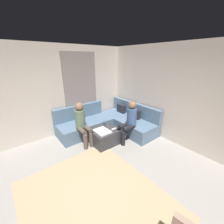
% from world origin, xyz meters
% --- Properties ---
extents(ground_plane, '(6.00, 6.00, 0.10)m').
position_xyz_m(ground_plane, '(0.00, 0.00, -0.05)').
color(ground_plane, gray).
extents(wall_back, '(6.00, 0.12, 2.70)m').
position_xyz_m(wall_back, '(0.00, 2.94, 1.35)').
color(wall_back, beige).
rests_on(wall_back, ground_plane).
extents(wall_left, '(0.12, 6.00, 2.70)m').
position_xyz_m(wall_left, '(-2.94, 0.00, 1.35)').
color(wall_left, beige).
rests_on(wall_left, ground_plane).
extents(curtain_panel, '(0.06, 1.10, 2.50)m').
position_xyz_m(curtain_panel, '(-2.84, 1.30, 1.25)').
color(curtain_panel, gray).
rests_on(curtain_panel, ground_plane).
extents(area_rug, '(2.60, 2.20, 0.01)m').
position_xyz_m(area_rug, '(-0.20, 0.10, 0.01)').
color(area_rug, tan).
rests_on(area_rug, ground_plane).
extents(sectional_couch, '(2.10, 2.55, 0.87)m').
position_xyz_m(sectional_couch, '(-2.08, 1.88, 0.28)').
color(sectional_couch, slate).
rests_on(sectional_couch, ground_plane).
extents(ottoman, '(0.76, 0.76, 0.42)m').
position_xyz_m(ottoman, '(-1.58, 1.29, 0.21)').
color(ottoman, '#333338').
rests_on(ottoman, ground_plane).
extents(folded_blanket, '(0.44, 0.36, 0.04)m').
position_xyz_m(folded_blanket, '(-1.48, 1.17, 0.44)').
color(folded_blanket, white).
rests_on(folded_blanket, ottoman).
extents(coffee_mug, '(0.08, 0.08, 0.10)m').
position_xyz_m(coffee_mug, '(-1.80, 1.47, 0.47)').
color(coffee_mug, '#334C72').
rests_on(coffee_mug, ottoman).
extents(game_remote, '(0.05, 0.15, 0.02)m').
position_xyz_m(game_remote, '(-1.40, 1.51, 0.43)').
color(game_remote, white).
rests_on(game_remote, ottoman).
extents(person_on_couch_back, '(0.30, 0.60, 1.20)m').
position_xyz_m(person_on_couch_back, '(-1.22, 1.93, 0.66)').
color(person_on_couch_back, black).
rests_on(person_on_couch_back, ground_plane).
extents(person_on_couch_side, '(0.60, 0.30, 1.20)m').
position_xyz_m(person_on_couch_side, '(-1.93, 0.81, 0.66)').
color(person_on_couch_side, brown).
rests_on(person_on_couch_side, ground_plane).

